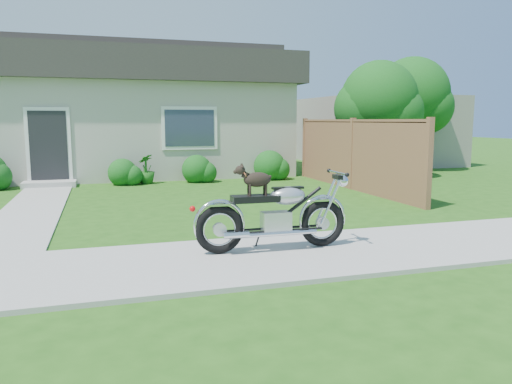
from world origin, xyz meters
TOP-DOWN VIEW (x-y plane):
  - ground at (0.00, 0.00)m, footprint 80.00×80.00m
  - sidewalk at (0.00, 0.00)m, footprint 24.00×2.20m
  - walkway at (-1.50, 5.00)m, footprint 1.20×8.00m
  - house at (-0.00, 11.99)m, footprint 12.60×7.03m
  - fence at (6.30, 5.75)m, footprint 0.12×6.62m
  - tree_near at (8.50, 7.89)m, footprint 2.50×2.42m
  - tree_far at (10.86, 9.59)m, footprint 2.72×2.68m
  - shrub_row at (-0.01, 8.50)m, footprint 10.80×1.07m
  - potted_plant_right at (1.13, 8.55)m, footprint 0.68×0.68m
  - motorcycle_with_dog at (2.16, 0.23)m, footprint 2.22×0.60m

SIDE VIEW (x-z plane):
  - ground at x=0.00m, z-range 0.00..0.00m
  - walkway at x=-1.50m, z-range 0.00..0.03m
  - sidewalk at x=0.00m, z-range 0.00..0.04m
  - shrub_row at x=-0.01m, z-range -0.13..0.94m
  - potted_plant_right at x=1.13m, z-range 0.00..0.86m
  - motorcycle_with_dog at x=2.16m, z-range -0.04..1.16m
  - fence at x=6.30m, z-range -0.01..1.89m
  - house at x=0.00m, z-range -0.09..4.41m
  - tree_near at x=8.50m, z-range 0.52..4.23m
  - tree_far at x=10.86m, z-range 0.58..4.68m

